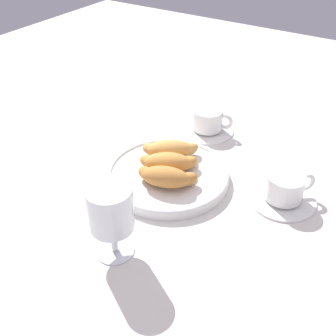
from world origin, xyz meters
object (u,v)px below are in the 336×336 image
(pastry_plate, at_px, (168,175))
(juice_glass_left, at_px, (111,211))
(croissant_large, at_px, (166,177))
(coffee_cup_far, at_px, (284,190))
(croissant_small, at_px, (168,162))
(croissant_extra, at_px, (170,149))
(coffee_cup_near, at_px, (208,122))

(pastry_plate, xyz_separation_m, juice_glass_left, (0.03, -0.22, 0.08))
(croissant_large, height_order, coffee_cup_far, croissant_large)
(croissant_small, bearing_deg, croissant_extra, 117.18)
(pastry_plate, distance_m, croissant_large, 0.06)
(pastry_plate, distance_m, coffee_cup_far, 0.24)
(croissant_small, bearing_deg, croissant_large, -62.48)
(pastry_plate, height_order, coffee_cup_far, coffee_cup_far)
(coffee_cup_far, xyz_separation_m, juice_glass_left, (-0.20, -0.29, 0.07))
(croissant_extra, relative_size, coffee_cup_far, 0.88)
(croissant_large, relative_size, coffee_cup_near, 0.95)
(pastry_plate, xyz_separation_m, croissant_extra, (-0.02, 0.05, 0.03))
(pastry_plate, bearing_deg, croissant_small, 119.55)
(croissant_small, distance_m, coffee_cup_far, 0.24)
(croissant_small, bearing_deg, juice_glass_left, -81.54)
(pastry_plate, distance_m, croissant_small, 0.03)
(coffee_cup_near, xyz_separation_m, coffee_cup_far, (0.26, -0.16, 0.00))
(pastry_plate, xyz_separation_m, croissant_large, (0.02, -0.04, 0.03))
(croissant_large, relative_size, coffee_cup_far, 0.95)
(croissant_small, height_order, coffee_cup_far, croissant_small)
(coffee_cup_near, bearing_deg, juice_glass_left, -82.98)
(croissant_large, distance_m, coffee_cup_near, 0.27)
(croissant_large, height_order, croissant_small, same)
(coffee_cup_far, relative_size, juice_glass_left, 0.97)
(coffee_cup_near, height_order, coffee_cup_far, same)
(croissant_extra, bearing_deg, juice_glass_left, -78.20)
(pastry_plate, height_order, juice_glass_left, juice_glass_left)
(croissant_extra, height_order, coffee_cup_far, croissant_extra)
(coffee_cup_far, bearing_deg, croissant_large, -152.60)
(croissant_small, relative_size, coffee_cup_near, 0.90)
(pastry_plate, xyz_separation_m, croissant_small, (-0.00, 0.00, 0.03))
(croissant_large, bearing_deg, juice_glass_left, -86.72)
(coffee_cup_near, xyz_separation_m, juice_glass_left, (0.06, -0.45, 0.07))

